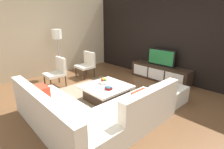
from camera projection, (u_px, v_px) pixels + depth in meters
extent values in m
plane|color=brown|center=(106.00, 102.00, 4.25)|extent=(14.00, 14.00, 0.00)
cube|color=black|center=(168.00, 37.00, 5.57)|extent=(6.40, 0.12, 2.80)
cube|color=beige|center=(51.00, 35.00, 6.16)|extent=(0.12, 5.20, 2.80)
cube|color=gray|center=(103.00, 101.00, 4.31)|extent=(2.98, 2.43, 0.01)
cube|color=#332319|center=(160.00, 73.00, 5.73)|extent=(2.03, 0.47, 0.50)
cube|color=white|center=(140.00, 70.00, 6.01)|extent=(0.57, 0.01, 0.35)
cube|color=white|center=(156.00, 74.00, 5.58)|extent=(0.57, 0.01, 0.35)
cube|color=white|center=(174.00, 79.00, 5.15)|extent=(0.57, 0.01, 0.35)
cube|color=black|center=(161.00, 57.00, 5.57)|extent=(0.98, 0.05, 0.55)
cube|color=#1E7238|center=(161.00, 57.00, 5.55)|extent=(0.88, 0.01, 0.46)
cube|color=silver|center=(61.00, 118.00, 3.20)|extent=(2.49, 0.85, 0.41)
cube|color=silver|center=(40.00, 105.00, 2.86)|extent=(2.49, 0.18, 0.39)
cube|color=silver|center=(136.00, 112.00, 3.42)|extent=(0.85, 1.56, 0.41)
cube|color=silver|center=(152.00, 99.00, 3.06)|extent=(0.18, 1.56, 0.39)
cube|color=red|center=(42.00, 91.00, 3.62)|extent=(0.36, 0.20, 0.22)
cube|color=red|center=(148.00, 95.00, 3.60)|extent=(0.60, 0.44, 0.06)
cube|color=#332319|center=(106.00, 94.00, 4.33)|extent=(0.83, 0.86, 0.33)
cube|color=white|center=(106.00, 87.00, 4.27)|extent=(1.03, 1.07, 0.05)
cylinder|color=#332319|center=(45.00, 80.00, 5.19)|extent=(0.04, 0.04, 0.38)
cylinder|color=#332319|center=(51.00, 84.00, 4.89)|extent=(0.04, 0.04, 0.38)
cylinder|color=#332319|center=(59.00, 77.00, 5.50)|extent=(0.04, 0.04, 0.38)
cylinder|color=#332319|center=(66.00, 80.00, 5.19)|extent=(0.04, 0.04, 0.38)
cube|color=silver|center=(55.00, 74.00, 5.13)|extent=(0.52, 0.55, 0.08)
cube|color=silver|center=(61.00, 65.00, 5.20)|extent=(0.52, 0.08, 0.45)
cylinder|color=#A5A5AA|center=(61.00, 76.00, 6.15)|extent=(0.28, 0.28, 0.02)
cylinder|color=#A5A5AA|center=(59.00, 58.00, 5.95)|extent=(0.03, 0.03, 1.30)
cylinder|color=white|center=(56.00, 34.00, 5.70)|extent=(0.32, 0.32, 0.32)
cube|color=silver|center=(169.00, 94.00, 4.23)|extent=(0.70, 0.70, 0.40)
cylinder|color=silver|center=(104.00, 82.00, 4.44)|extent=(0.28, 0.28, 0.07)
sphere|color=#4C8C33|center=(105.00, 80.00, 4.39)|extent=(0.08, 0.08, 0.08)
sphere|color=gold|center=(105.00, 80.00, 4.45)|extent=(0.08, 0.08, 0.08)
sphere|color=gold|center=(103.00, 79.00, 4.45)|extent=(0.10, 0.10, 0.10)
sphere|color=#B23326|center=(103.00, 80.00, 4.39)|extent=(0.08, 0.08, 0.08)
cylinder|color=#332319|center=(76.00, 71.00, 6.07)|extent=(0.04, 0.04, 0.38)
cylinder|color=#332319|center=(84.00, 75.00, 5.73)|extent=(0.04, 0.04, 0.38)
cylinder|color=#332319|center=(86.00, 69.00, 6.36)|extent=(0.04, 0.04, 0.38)
cylinder|color=#332319|center=(94.00, 72.00, 6.02)|extent=(0.04, 0.04, 0.38)
cube|color=silver|center=(85.00, 66.00, 5.99)|extent=(0.58, 0.52, 0.08)
cube|color=silver|center=(89.00, 58.00, 6.05)|extent=(0.58, 0.08, 0.45)
sphere|color=#997247|center=(170.00, 82.00, 4.13)|extent=(0.24, 0.24, 0.24)
cube|color=maroon|center=(108.00, 89.00, 4.04)|extent=(0.17, 0.10, 0.02)
cube|color=maroon|center=(109.00, 88.00, 4.03)|extent=(0.15, 0.12, 0.03)
cube|color=#2D516B|center=(108.00, 87.00, 4.00)|extent=(0.14, 0.11, 0.02)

